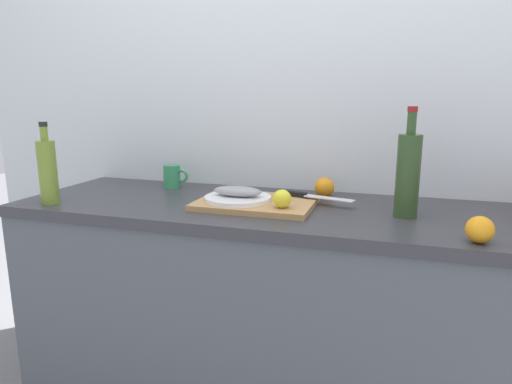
{
  "coord_description": "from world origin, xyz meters",
  "views": [
    {
      "loc": [
        0.33,
        -1.47,
        1.28
      ],
      "look_at": [
        -0.12,
        -0.02,
        0.95
      ],
      "focal_mm": 30.98,
      "sensor_mm": 36.0,
      "label": 1
    }
  ],
  "objects_px": {
    "cutting_board": "(256,203)",
    "orange_0": "(325,187)",
    "lemon_0": "(282,199)",
    "chef_knife": "(305,195)",
    "wine_bottle": "(408,174)",
    "white_plate": "(238,198)",
    "coffee_mug_1": "(173,176)",
    "olive_oil_bottle": "(48,171)",
    "fish_fillet": "(238,191)"
  },
  "relations": [
    {
      "from": "fish_fillet",
      "to": "white_plate",
      "type": "bearing_deg",
      "value": -26.57
    },
    {
      "from": "coffee_mug_1",
      "to": "wine_bottle",
      "type": "bearing_deg",
      "value": -11.56
    },
    {
      "from": "white_plate",
      "to": "orange_0",
      "type": "bearing_deg",
      "value": 40.47
    },
    {
      "from": "olive_oil_bottle",
      "to": "wine_bottle",
      "type": "distance_m",
      "value": 1.24
    },
    {
      "from": "cutting_board",
      "to": "orange_0",
      "type": "height_order",
      "value": "orange_0"
    },
    {
      "from": "wine_bottle",
      "to": "lemon_0",
      "type": "bearing_deg",
      "value": -167.66
    },
    {
      "from": "cutting_board",
      "to": "wine_bottle",
      "type": "height_order",
      "value": "wine_bottle"
    },
    {
      "from": "fish_fillet",
      "to": "lemon_0",
      "type": "relative_size",
      "value": 2.87
    },
    {
      "from": "fish_fillet",
      "to": "orange_0",
      "type": "bearing_deg",
      "value": 40.47
    },
    {
      "from": "white_plate",
      "to": "fish_fillet",
      "type": "distance_m",
      "value": 0.03
    },
    {
      "from": "cutting_board",
      "to": "orange_0",
      "type": "bearing_deg",
      "value": 45.31
    },
    {
      "from": "coffee_mug_1",
      "to": "fish_fillet",
      "type": "bearing_deg",
      "value": -30.41
    },
    {
      "from": "chef_knife",
      "to": "cutting_board",
      "type": "bearing_deg",
      "value": -135.94
    },
    {
      "from": "cutting_board",
      "to": "fish_fillet",
      "type": "distance_m",
      "value": 0.08
    },
    {
      "from": "chef_knife",
      "to": "wine_bottle",
      "type": "xyz_separation_m",
      "value": [
        0.34,
        -0.08,
        0.11
      ]
    },
    {
      "from": "white_plate",
      "to": "fish_fillet",
      "type": "bearing_deg",
      "value": 153.43
    },
    {
      "from": "wine_bottle",
      "to": "coffee_mug_1",
      "type": "bearing_deg",
      "value": 168.44
    },
    {
      "from": "white_plate",
      "to": "olive_oil_bottle",
      "type": "height_order",
      "value": "olive_oil_bottle"
    },
    {
      "from": "cutting_board",
      "to": "orange_0",
      "type": "distance_m",
      "value": 0.3
    },
    {
      "from": "white_plate",
      "to": "lemon_0",
      "type": "relative_size",
      "value": 3.83
    },
    {
      "from": "white_plate",
      "to": "wine_bottle",
      "type": "relative_size",
      "value": 0.67
    },
    {
      "from": "cutting_board",
      "to": "chef_knife",
      "type": "height_order",
      "value": "chef_knife"
    },
    {
      "from": "white_plate",
      "to": "coffee_mug_1",
      "type": "relative_size",
      "value": 2.13
    },
    {
      "from": "cutting_board",
      "to": "fish_fillet",
      "type": "bearing_deg",
      "value": -162.5
    },
    {
      "from": "lemon_0",
      "to": "orange_0",
      "type": "distance_m",
      "value": 0.3
    },
    {
      "from": "coffee_mug_1",
      "to": "white_plate",
      "type": "bearing_deg",
      "value": -30.41
    },
    {
      "from": "chef_knife",
      "to": "orange_0",
      "type": "relative_size",
      "value": 3.78
    },
    {
      "from": "orange_0",
      "to": "coffee_mug_1",
      "type": "bearing_deg",
      "value": -178.82
    },
    {
      "from": "olive_oil_bottle",
      "to": "orange_0",
      "type": "distance_m",
      "value": 1.02
    },
    {
      "from": "olive_oil_bottle",
      "to": "orange_0",
      "type": "xyz_separation_m",
      "value": [
        0.93,
        0.4,
        -0.08
      ]
    },
    {
      "from": "cutting_board",
      "to": "lemon_0",
      "type": "height_order",
      "value": "lemon_0"
    },
    {
      "from": "white_plate",
      "to": "olive_oil_bottle",
      "type": "distance_m",
      "value": 0.69
    },
    {
      "from": "wine_bottle",
      "to": "white_plate",
      "type": "bearing_deg",
      "value": -177.28
    },
    {
      "from": "lemon_0",
      "to": "wine_bottle",
      "type": "height_order",
      "value": "wine_bottle"
    },
    {
      "from": "cutting_board",
      "to": "fish_fillet",
      "type": "xyz_separation_m",
      "value": [
        -0.06,
        -0.02,
        0.04
      ]
    },
    {
      "from": "chef_knife",
      "to": "coffee_mug_1",
      "type": "xyz_separation_m",
      "value": [
        -0.59,
        0.11,
        0.02
      ]
    },
    {
      "from": "olive_oil_bottle",
      "to": "wine_bottle",
      "type": "relative_size",
      "value": 0.84
    },
    {
      "from": "chef_knife",
      "to": "lemon_0",
      "type": "relative_size",
      "value": 4.7
    },
    {
      "from": "wine_bottle",
      "to": "chef_knife",
      "type": "bearing_deg",
      "value": 166.2
    },
    {
      "from": "cutting_board",
      "to": "white_plate",
      "type": "xyz_separation_m",
      "value": [
        -0.06,
        -0.02,
        0.02
      ]
    },
    {
      "from": "cutting_board",
      "to": "olive_oil_bottle",
      "type": "bearing_deg",
      "value": -165.45
    },
    {
      "from": "white_plate",
      "to": "olive_oil_bottle",
      "type": "bearing_deg",
      "value": -165.73
    },
    {
      "from": "cutting_board",
      "to": "wine_bottle",
      "type": "distance_m",
      "value": 0.52
    },
    {
      "from": "wine_bottle",
      "to": "orange_0",
      "type": "height_order",
      "value": "wine_bottle"
    },
    {
      "from": "olive_oil_bottle",
      "to": "wine_bottle",
      "type": "height_order",
      "value": "wine_bottle"
    },
    {
      "from": "cutting_board",
      "to": "olive_oil_bottle",
      "type": "distance_m",
      "value": 0.75
    },
    {
      "from": "chef_knife",
      "to": "lemon_0",
      "type": "xyz_separation_m",
      "value": [
        -0.04,
        -0.17,
        0.02
      ]
    },
    {
      "from": "chef_knife",
      "to": "fish_fillet",
      "type": "bearing_deg",
      "value": -139.18
    },
    {
      "from": "orange_0",
      "to": "olive_oil_bottle",
      "type": "bearing_deg",
      "value": -156.81
    },
    {
      "from": "coffee_mug_1",
      "to": "orange_0",
      "type": "distance_m",
      "value": 0.64
    }
  ]
}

